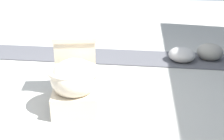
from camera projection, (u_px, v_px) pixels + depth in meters
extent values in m
plane|color=#A8A59E|center=(59.00, 104.00, 2.15)|extent=(14.00, 14.00, 0.00)
cube|color=#4C4C51|center=(130.00, 57.00, 3.21)|extent=(0.56, 8.00, 0.01)
cube|color=beige|center=(76.00, 92.00, 2.16)|extent=(0.66, 0.46, 0.17)
ellipsoid|color=beige|center=(74.00, 78.00, 2.00)|extent=(0.51, 0.45, 0.28)
cylinder|color=beige|center=(74.00, 71.00, 1.98)|extent=(0.47, 0.47, 0.03)
cube|color=beige|center=(76.00, 57.00, 2.26)|extent=(0.25, 0.37, 0.30)
cube|color=beige|center=(75.00, 38.00, 2.20)|extent=(0.28, 0.40, 0.04)
cylinder|color=silver|center=(84.00, 35.00, 2.20)|extent=(0.02, 0.02, 0.01)
ellipsoid|color=gray|center=(210.00, 52.00, 3.09)|extent=(0.30, 0.33, 0.21)
ellipsoid|color=#B7B2AD|center=(182.00, 55.00, 3.05)|extent=(0.42, 0.43, 0.17)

